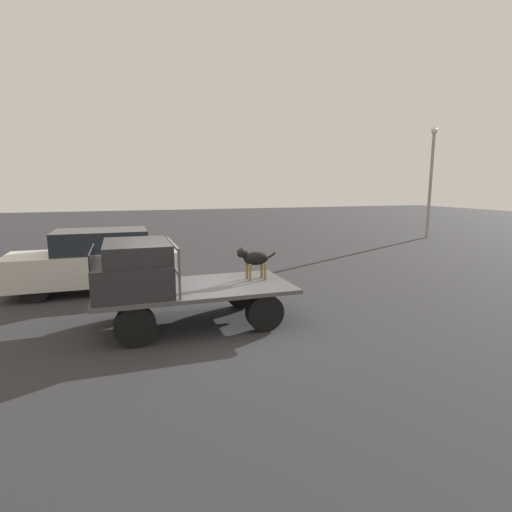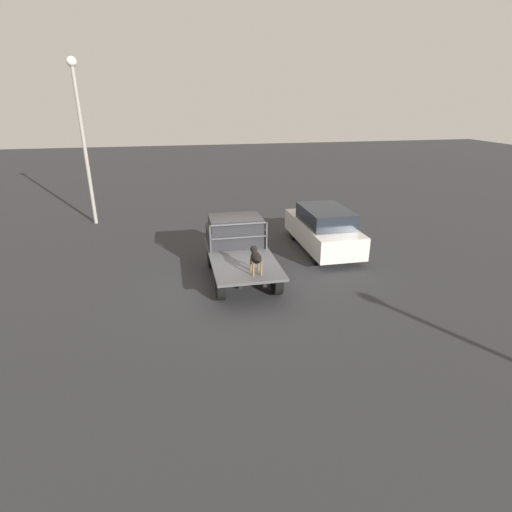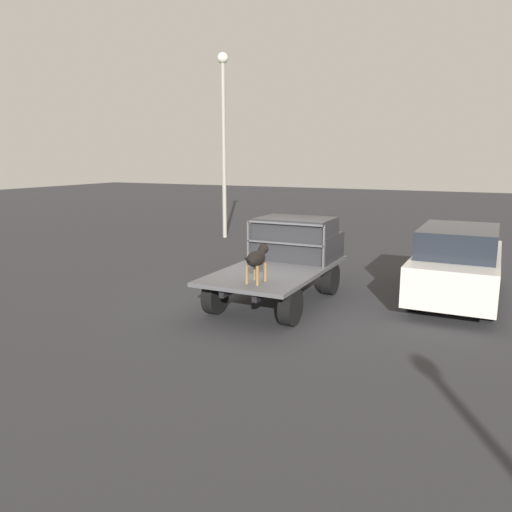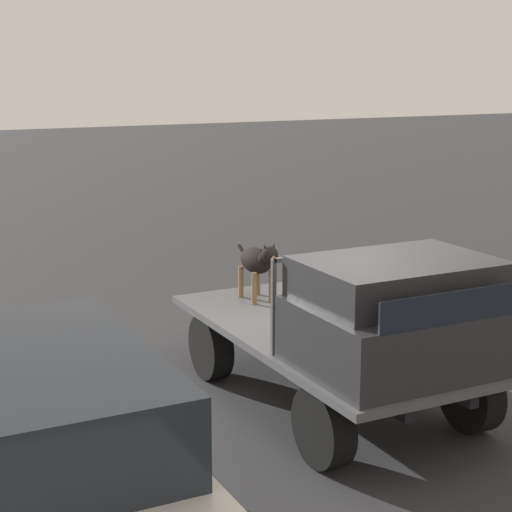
{
  "view_description": "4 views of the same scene",
  "coord_description": "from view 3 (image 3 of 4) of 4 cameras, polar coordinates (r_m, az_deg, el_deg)",
  "views": [
    {
      "loc": [
        1.35,
        7.83,
        2.8
      ],
      "look_at": [
        -1.37,
        -0.18,
        1.3
      ],
      "focal_mm": 28.0,
      "sensor_mm": 36.0,
      "label": 1
    },
    {
      "loc": [
        -11.37,
        1.93,
        5.34
      ],
      "look_at": [
        -1.37,
        -0.18,
        1.3
      ],
      "focal_mm": 28.0,
      "sensor_mm": 36.0,
      "label": 2
    },
    {
      "loc": [
        -9.58,
        -4.19,
        3.11
      ],
      "look_at": [
        -1.37,
        -0.18,
        1.3
      ],
      "focal_mm": 35.0,
      "sensor_mm": 36.0,
      "label": 3
    },
    {
      "loc": [
        7.12,
        -4.47,
        3.44
      ],
      "look_at": [
        -1.37,
        -0.18,
        1.3
      ],
      "focal_mm": 60.0,
      "sensor_mm": 36.0,
      "label": 4
    }
  ],
  "objects": [
    {
      "name": "ground_plane",
      "position": [
        10.91,
        2.35,
        -5.39
      ],
      "size": [
        80.0,
        80.0,
        0.0
      ],
      "primitive_type": "plane",
      "color": "#2D2D30"
    },
    {
      "name": "flatbed_truck",
      "position": [
        10.76,
        2.37,
        -2.43
      ],
      "size": [
        3.9,
        1.96,
        0.79
      ],
      "color": "black",
      "rests_on": "ground"
    },
    {
      "name": "truck_cab",
      "position": [
        11.68,
        4.7,
        1.96
      ],
      "size": [
        1.41,
        1.84,
        0.96
      ],
      "color": "#28282B",
      "rests_on": "flatbed_truck"
    },
    {
      "name": "truck_headboard",
      "position": [
        10.98,
        3.29,
        2.2
      ],
      "size": [
        0.04,
        1.84,
        0.92
      ],
      "color": "#4C4C4F",
      "rests_on": "flatbed_truck"
    },
    {
      "name": "dog",
      "position": [
        9.38,
        0.16,
        -0.25
      ],
      "size": [
        0.92,
        0.29,
        0.73
      ],
      "rotation": [
        0.0,
        0.0,
        -0.07
      ],
      "color": "brown",
      "rests_on": "flatbed_truck"
    },
    {
      "name": "parked_sedan",
      "position": [
        11.85,
        22.01,
        -0.78
      ],
      "size": [
        4.24,
        1.71,
        1.64
      ],
      "rotation": [
        0.0,
        0.0,
        -0.02
      ],
      "color": "black",
      "rests_on": "ground"
    },
    {
      "name": "light_pole_near",
      "position": [
        19.61,
        -3.73,
        14.58
      ],
      "size": [
        0.41,
        0.41,
        6.93
      ],
      "color": "gray",
      "rests_on": "ground"
    }
  ]
}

